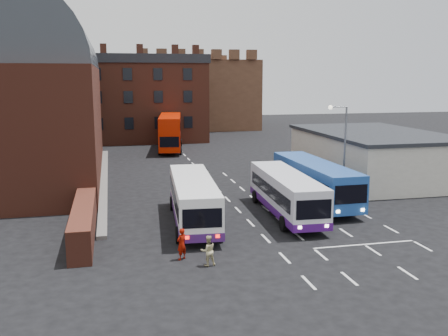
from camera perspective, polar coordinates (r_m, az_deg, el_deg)
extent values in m
plane|color=black|center=(29.77, 4.33, -7.57)|extent=(180.00, 180.00, 0.00)
cube|color=#602B1E|center=(48.72, -21.20, 4.79)|extent=(12.00, 28.00, 10.00)
cylinder|color=#1E2328|center=(48.55, -21.59, 10.66)|extent=(12.00, 26.00, 12.00)
cube|color=#602B1E|center=(30.23, -15.75, -5.87)|extent=(1.20, 10.00, 1.80)
cube|color=beige|center=(47.80, 16.70, 1.33)|extent=(10.00, 16.00, 4.00)
cube|color=#282B30|center=(47.53, 16.83, 3.83)|extent=(10.40, 16.40, 0.30)
cube|color=brown|center=(73.16, -11.01, 7.33)|extent=(22.00, 10.00, 11.00)
cube|color=brown|center=(94.20, -4.07, 8.44)|extent=(22.00, 22.00, 12.00)
cube|color=white|center=(31.51, -3.53, -3.38)|extent=(3.17, 10.68, 2.39)
cube|color=black|center=(31.47, -3.53, -3.13)|extent=(3.14, 9.49, 0.86)
cylinder|color=black|center=(34.97, -5.96, -4.05)|extent=(0.34, 0.97, 0.96)
cylinder|color=black|center=(28.17, -5.26, -7.61)|extent=(0.34, 0.97, 0.96)
cylinder|color=black|center=(35.15, -2.05, -3.92)|extent=(0.34, 0.97, 0.96)
cylinder|color=black|center=(28.39, -0.39, -7.42)|extent=(0.34, 0.97, 0.96)
cube|color=silver|center=(33.42, 7.11, -2.68)|extent=(2.81, 10.47, 2.36)
cube|color=black|center=(33.39, 7.11, -2.45)|extent=(2.81, 9.27, 0.85)
cylinder|color=black|center=(31.09, 10.97, -6.04)|extent=(0.30, 0.95, 0.94)
cylinder|color=black|center=(37.45, 7.11, -3.11)|extent=(0.30, 0.95, 0.94)
cylinder|color=black|center=(30.34, 6.79, -6.33)|extent=(0.30, 0.95, 0.94)
cylinder|color=black|center=(36.83, 3.60, -3.28)|extent=(0.30, 0.95, 0.94)
cube|color=#204D9F|center=(37.14, 10.33, -1.29)|extent=(2.67, 11.08, 2.51)
cube|color=black|center=(37.11, 10.34, -1.06)|extent=(2.72, 9.88, 0.90)
cylinder|color=black|center=(34.90, 14.50, -4.32)|extent=(0.30, 1.01, 1.00)
cylinder|color=black|center=(41.39, 9.67, -1.84)|extent=(0.30, 1.01, 1.00)
cylinder|color=black|center=(33.80, 10.73, -4.64)|extent=(0.30, 1.01, 1.00)
cylinder|color=black|center=(40.48, 6.40, -2.03)|extent=(0.30, 1.01, 1.00)
cube|color=#C31900|center=(62.89, -6.16, 4.21)|extent=(4.04, 11.30, 3.92)
cube|color=black|center=(62.95, -6.15, 3.71)|extent=(3.93, 10.12, 0.90)
cylinder|color=black|center=(59.63, -4.99, 2.00)|extent=(0.42, 1.03, 1.00)
cylinder|color=black|center=(67.00, -4.97, 2.92)|extent=(0.42, 1.03, 1.00)
cylinder|color=black|center=(59.69, -7.40, 1.96)|extent=(0.42, 1.03, 1.00)
cylinder|color=black|center=(67.05, -7.12, 2.89)|extent=(0.42, 1.03, 1.00)
cylinder|color=#5C5F64|center=(38.47, 13.62, 1.62)|extent=(0.14, 0.14, 6.99)
cylinder|color=#5C5F64|center=(37.93, 12.96, 6.84)|extent=(1.22, 0.28, 0.09)
sphere|color=#FFF2CC|center=(37.76, 12.06, 6.79)|extent=(0.31, 0.31, 0.31)
imported|color=#800C02|center=(25.63, -4.88, -8.65)|extent=(0.71, 0.68, 1.64)
imported|color=tan|center=(24.79, -1.83, -9.42)|extent=(0.80, 0.65, 1.53)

